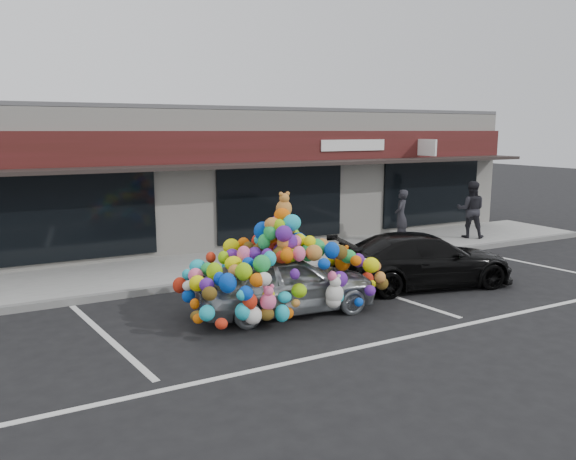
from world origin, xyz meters
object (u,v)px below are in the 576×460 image
toy_car (285,275)px  black_sedan (423,260)px  pedestrian_b (471,209)px  pedestrian_a (401,216)px

toy_car → black_sedan: size_ratio=0.95×
black_sedan → pedestrian_b: (4.94, 3.35, 0.45)m
pedestrian_b → pedestrian_a: bearing=29.3°
toy_car → pedestrian_a: (6.28, 4.12, 0.19)m
pedestrian_a → black_sedan: bearing=18.7°
toy_car → pedestrian_a: 7.51m
toy_car → pedestrian_a: size_ratio=2.49×
black_sedan → pedestrian_a: 4.64m
toy_car → pedestrian_b: (8.72, 3.57, 0.30)m
pedestrian_a → toy_car: bearing=-5.3°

